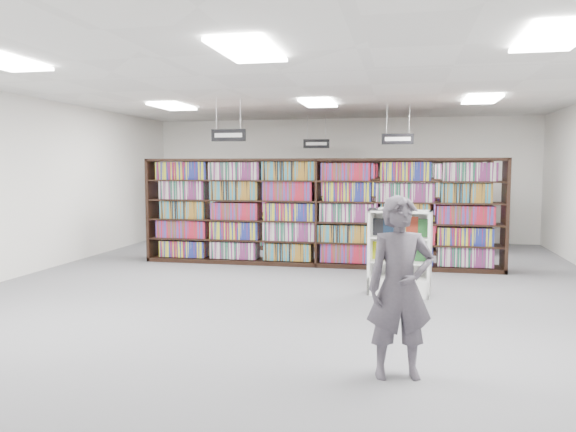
% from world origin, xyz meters
% --- Properties ---
extents(floor, '(12.00, 12.00, 0.00)m').
position_xyz_m(floor, '(0.00, 0.00, 0.00)').
color(floor, '#525257').
rests_on(floor, ground).
extents(ceiling, '(10.00, 12.00, 0.10)m').
position_xyz_m(ceiling, '(0.00, 0.00, 3.20)').
color(ceiling, silver).
rests_on(ceiling, wall_back).
extents(wall_back, '(10.00, 0.10, 3.20)m').
position_xyz_m(wall_back, '(0.00, 6.00, 1.60)').
color(wall_back, silver).
rests_on(wall_back, ground).
extents(wall_front, '(10.00, 0.10, 3.20)m').
position_xyz_m(wall_front, '(0.00, -6.00, 1.60)').
color(wall_front, silver).
rests_on(wall_front, ground).
extents(wall_left, '(0.10, 12.00, 3.20)m').
position_xyz_m(wall_left, '(-5.00, 0.00, 1.60)').
color(wall_left, silver).
rests_on(wall_left, ground).
extents(bookshelf_row_near, '(7.00, 0.60, 2.10)m').
position_xyz_m(bookshelf_row_near, '(0.00, 2.00, 1.05)').
color(bookshelf_row_near, black).
rests_on(bookshelf_row_near, floor).
extents(bookshelf_row_mid, '(7.00, 0.60, 2.10)m').
position_xyz_m(bookshelf_row_mid, '(0.00, 4.00, 1.05)').
color(bookshelf_row_mid, black).
rests_on(bookshelf_row_mid, floor).
extents(bookshelf_row_far, '(7.00, 0.60, 2.10)m').
position_xyz_m(bookshelf_row_far, '(0.00, 5.70, 1.05)').
color(bookshelf_row_far, black).
rests_on(bookshelf_row_far, floor).
extents(aisle_sign_left, '(0.65, 0.02, 0.80)m').
position_xyz_m(aisle_sign_left, '(-1.50, 1.00, 2.53)').
color(aisle_sign_left, '#B2B2B7').
rests_on(aisle_sign_left, ceiling).
extents(aisle_sign_right, '(0.65, 0.02, 0.80)m').
position_xyz_m(aisle_sign_right, '(1.50, 3.00, 2.53)').
color(aisle_sign_right, '#B2B2B7').
rests_on(aisle_sign_right, ceiling).
extents(aisle_sign_center, '(0.65, 0.02, 0.80)m').
position_xyz_m(aisle_sign_center, '(-0.50, 5.00, 2.53)').
color(aisle_sign_center, '#B2B2B7').
rests_on(aisle_sign_center, ceiling).
extents(troffer_front_left, '(0.60, 1.20, 0.04)m').
position_xyz_m(troffer_front_left, '(-3.00, -3.00, 3.16)').
color(troffer_front_left, white).
rests_on(troffer_front_left, ceiling).
extents(troffer_front_center, '(0.60, 1.20, 0.04)m').
position_xyz_m(troffer_front_center, '(0.00, -3.00, 3.16)').
color(troffer_front_center, white).
rests_on(troffer_front_center, ceiling).
extents(troffer_front_right, '(0.60, 1.20, 0.04)m').
position_xyz_m(troffer_front_right, '(3.00, -3.00, 3.16)').
color(troffer_front_right, white).
rests_on(troffer_front_right, ceiling).
extents(troffer_back_left, '(0.60, 1.20, 0.04)m').
position_xyz_m(troffer_back_left, '(-3.00, 2.00, 3.16)').
color(troffer_back_left, white).
rests_on(troffer_back_left, ceiling).
extents(troffer_back_center, '(0.60, 1.20, 0.04)m').
position_xyz_m(troffer_back_center, '(0.00, 2.00, 3.16)').
color(troffer_back_center, white).
rests_on(troffer_back_center, ceiling).
extents(troffer_back_right, '(0.60, 1.20, 0.04)m').
position_xyz_m(troffer_back_right, '(3.00, 2.00, 3.16)').
color(troffer_back_right, white).
rests_on(troffer_back_right, ceiling).
extents(endcap_display, '(0.96, 0.56, 1.29)m').
position_xyz_m(endcap_display, '(1.60, -0.23, 0.45)').
color(endcap_display, white).
rests_on(endcap_display, floor).
extents(open_book, '(0.68, 0.41, 0.13)m').
position_xyz_m(open_book, '(1.44, -0.23, 1.32)').
color(open_book, black).
rests_on(open_book, endcap_display).
extents(shopper, '(0.69, 0.53, 1.68)m').
position_xyz_m(shopper, '(1.62, -3.70, 0.84)').
color(shopper, '#48424B').
rests_on(shopper, floor).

